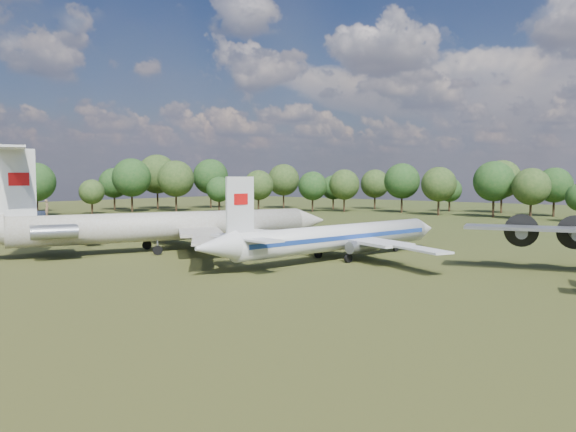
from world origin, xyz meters
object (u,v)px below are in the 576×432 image
Objects in this scene: small_prop_northwest at (64,231)px; person_on_il62 at (47,208)px; tu104_jet at (339,242)px; il62_airliner at (167,232)px; small_prop_west at (79,235)px.

small_prop_northwest is 20.09m from person_on_il62.
tu104_jet is 32.70m from person_on_il62.
small_prop_northwest is at bearing -158.32° from tu104_jet.
il62_airliner reaches higher than tu104_jet.
tu104_jet reaches higher than small_prop_northwest.
il62_airliner reaches higher than small_prop_northwest.
il62_airliner is 3.12× the size of small_prop_west.
small_prop_northwest is 9.74× the size of person_on_il62.
tu104_jet is 37.82m from small_prop_west.
il62_airliner is 21.57m from tu104_jet.
small_prop_west is (-36.40, -10.21, -0.78)m from tu104_jet.
person_on_il62 is at bearing -132.73° from tu104_jet.
small_prop_west is at bearing -6.21° from person_on_il62.
person_on_il62 is at bearing -90.00° from il62_airliner.
small_prop_west is 8.93× the size of person_on_il62.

